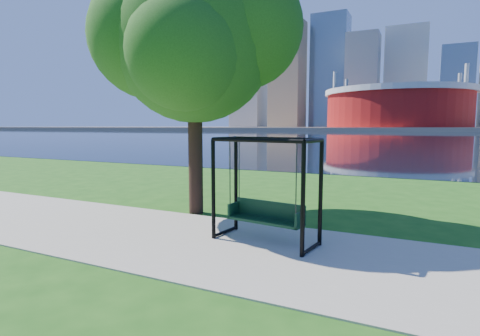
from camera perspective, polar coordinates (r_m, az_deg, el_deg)
The scene contains 8 objects.
ground at distance 8.31m, azimuth -0.28°, elevation -10.91°, with size 900.00×900.00×0.00m, color #1E5114.
path at distance 7.88m, azimuth -1.91°, elevation -11.77°, with size 120.00×4.00×0.03m, color #9E937F.
river at distance 109.21m, azimuth 23.97°, elevation 4.51°, with size 900.00×180.00×0.02m, color black.
far_bank at distance 313.15m, azimuth 25.21°, elevation 5.48°, with size 900.00×228.00×2.00m, color #937F60.
stadium at distance 242.79m, azimuth 22.78°, elevation 8.63°, with size 83.00×83.00×32.00m.
skyline at distance 328.32m, azimuth 24.77°, elevation 11.62°, with size 392.00×66.00×96.50m.
swing at distance 7.91m, azimuth 3.99°, elevation -3.74°, with size 2.30×1.25×2.24m.
park_tree at distance 10.91m, azimuth -7.10°, elevation 19.14°, with size 5.67×5.12×7.04m.
Camera 1 is at (3.48, -7.13, 2.47)m, focal length 28.00 mm.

